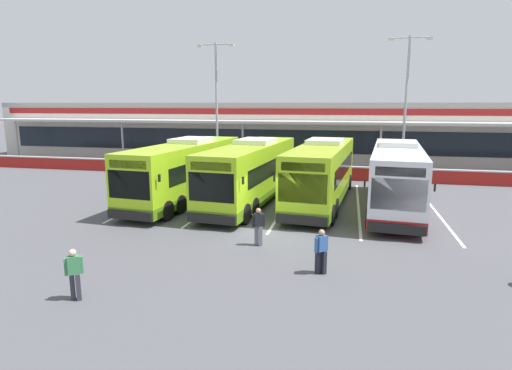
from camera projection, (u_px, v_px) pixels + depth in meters
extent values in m
plane|color=#4C4C51|center=(269.00, 231.00, 19.56)|extent=(200.00, 200.00, 0.00)
cube|color=beige|center=(316.00, 133.00, 44.90)|extent=(70.00, 10.00, 5.50)
cube|color=#19232D|center=(312.00, 142.00, 40.17)|extent=(66.00, 0.08, 2.20)
cube|color=maroon|center=(312.00, 112.00, 39.62)|extent=(68.00, 0.08, 0.60)
cube|color=beige|center=(311.00, 122.00, 38.39)|extent=(67.00, 3.00, 0.24)
cube|color=gray|center=(317.00, 105.00, 44.32)|extent=(70.00, 10.00, 0.50)
cylinder|color=#999999|center=(17.00, 140.00, 44.26)|extent=(0.20, 0.20, 4.20)
cylinder|color=#999999|center=(123.00, 142.00, 41.62)|extent=(0.20, 0.20, 4.20)
cylinder|color=#999999|center=(243.00, 145.00, 38.97)|extent=(0.20, 0.20, 4.20)
cylinder|color=#999999|center=(380.00, 148.00, 36.32)|extent=(0.20, 0.20, 4.20)
cube|color=maroon|center=(303.00, 172.00, 33.36)|extent=(60.00, 0.36, 1.00)
cube|color=#B2B2B2|center=(303.00, 165.00, 33.25)|extent=(60.00, 0.40, 0.10)
cube|color=#9ED11E|center=(186.00, 170.00, 25.70)|extent=(3.59, 12.18, 3.19)
cube|color=#598419|center=(187.00, 190.00, 25.95)|extent=(3.61, 12.20, 0.56)
cube|color=black|center=(189.00, 165.00, 26.03)|extent=(3.41, 9.79, 0.96)
cube|color=black|center=(129.00, 185.00, 20.10)|extent=(2.31, 0.30, 1.40)
cube|color=black|center=(128.00, 164.00, 19.90)|extent=(2.05, 0.26, 0.40)
cube|color=silver|center=(192.00, 140.00, 26.30)|extent=(2.29, 2.97, 0.28)
cube|color=black|center=(130.00, 215.00, 20.29)|extent=(2.45, 0.37, 0.44)
cube|color=black|center=(159.00, 178.00, 19.93)|extent=(0.09, 0.13, 0.36)
cube|color=black|center=(108.00, 175.00, 20.80)|extent=(0.09, 0.13, 0.36)
cylinder|color=black|center=(231.00, 180.00, 29.91)|extent=(0.41, 1.06, 1.04)
cylinder|color=black|center=(201.00, 178.00, 30.62)|extent=(0.41, 1.06, 1.04)
cylinder|color=black|center=(180.00, 204.00, 22.62)|extent=(0.41, 1.06, 1.04)
cylinder|color=black|center=(141.00, 201.00, 23.33)|extent=(0.41, 1.06, 1.04)
cylinder|color=black|center=(167.00, 211.00, 21.31)|extent=(0.41, 1.06, 1.04)
cylinder|color=black|center=(126.00, 207.00, 22.02)|extent=(0.41, 1.06, 1.04)
cube|color=#9ED11E|center=(251.00, 171.00, 25.08)|extent=(3.59, 12.18, 3.19)
cube|color=#598419|center=(251.00, 192.00, 25.33)|extent=(3.61, 12.20, 0.56)
cube|color=black|center=(253.00, 166.00, 25.41)|extent=(3.41, 9.79, 0.96)
cube|color=black|center=(211.00, 187.00, 19.49)|extent=(2.31, 0.30, 1.40)
cube|color=black|center=(211.00, 166.00, 19.29)|extent=(2.05, 0.26, 0.40)
cube|color=silver|center=(256.00, 141.00, 25.68)|extent=(2.29, 2.97, 0.28)
cube|color=black|center=(211.00, 219.00, 19.67)|extent=(2.45, 0.37, 0.44)
cube|color=black|center=(243.00, 180.00, 19.32)|extent=(0.09, 0.13, 0.36)
cube|color=black|center=(187.00, 177.00, 20.18)|extent=(0.09, 0.13, 0.36)
cylinder|color=black|center=(288.00, 181.00, 29.30)|extent=(0.41, 1.06, 1.04)
cylinder|color=black|center=(255.00, 180.00, 30.00)|extent=(0.41, 1.06, 1.04)
cylinder|color=black|center=(254.00, 207.00, 22.00)|extent=(0.41, 1.06, 1.04)
cylinder|color=black|center=(212.00, 204.00, 22.71)|extent=(0.41, 1.06, 1.04)
cylinder|color=black|center=(245.00, 214.00, 20.69)|extent=(0.41, 1.06, 1.04)
cylinder|color=black|center=(201.00, 210.00, 21.40)|extent=(0.41, 1.06, 1.04)
cube|color=#9ED11E|center=(322.00, 172.00, 24.89)|extent=(3.59, 12.18, 3.19)
cube|color=#598419|center=(321.00, 193.00, 25.14)|extent=(3.61, 12.20, 0.56)
cube|color=black|center=(323.00, 167.00, 25.22)|extent=(3.41, 9.79, 0.96)
cube|color=black|center=(302.00, 188.00, 19.30)|extent=(2.31, 0.30, 1.40)
cube|color=black|center=(303.00, 167.00, 19.10)|extent=(2.05, 0.26, 0.40)
cube|color=silver|center=(325.00, 141.00, 25.49)|extent=(2.29, 2.97, 0.28)
cube|color=black|center=(301.00, 220.00, 19.48)|extent=(2.45, 0.37, 0.44)
cube|color=black|center=(335.00, 181.00, 19.13)|extent=(0.09, 0.13, 0.36)
cube|color=black|center=(274.00, 178.00, 19.99)|extent=(0.09, 0.13, 0.36)
cylinder|color=black|center=(349.00, 182.00, 29.11)|extent=(0.41, 1.06, 1.04)
cylinder|color=black|center=(315.00, 180.00, 29.82)|extent=(0.41, 1.06, 1.04)
cylinder|color=black|center=(335.00, 208.00, 21.81)|extent=(0.41, 1.06, 1.04)
cylinder|color=black|center=(290.00, 205.00, 22.52)|extent=(0.41, 1.06, 1.04)
cylinder|color=black|center=(331.00, 215.00, 20.50)|extent=(0.41, 1.06, 1.04)
cylinder|color=black|center=(284.00, 211.00, 21.21)|extent=(0.41, 1.06, 1.04)
cube|color=silver|center=(396.00, 176.00, 23.53)|extent=(3.59, 12.18, 3.19)
cube|color=#AD1E1E|center=(395.00, 198.00, 23.78)|extent=(3.61, 12.20, 0.56)
cube|color=black|center=(397.00, 170.00, 23.86)|extent=(3.41, 9.79, 0.96)
cube|color=black|center=(399.00, 195.00, 17.94)|extent=(2.31, 0.30, 1.40)
cube|color=black|center=(400.00, 172.00, 17.73)|extent=(2.05, 0.26, 0.40)
cube|color=silver|center=(398.00, 143.00, 24.13)|extent=(2.29, 2.97, 0.28)
cube|color=black|center=(396.00, 229.00, 18.12)|extent=(2.45, 0.37, 0.44)
cube|color=black|center=(435.00, 187.00, 17.76)|extent=(0.09, 0.13, 0.36)
cube|color=black|center=(365.00, 183.00, 18.63)|extent=(0.09, 0.13, 0.36)
cylinder|color=black|center=(413.00, 186.00, 27.75)|extent=(0.41, 1.06, 1.04)
cylinder|color=black|center=(376.00, 184.00, 28.45)|extent=(0.41, 1.06, 1.04)
cylinder|color=black|center=(421.00, 215.00, 20.45)|extent=(0.41, 1.06, 1.04)
cylinder|color=black|center=(371.00, 211.00, 21.16)|extent=(0.41, 1.06, 1.04)
cylinder|color=black|center=(423.00, 223.00, 19.14)|extent=(0.41, 1.06, 1.04)
cylinder|color=black|center=(369.00, 219.00, 19.85)|extent=(0.41, 1.06, 1.04)
cube|color=silver|center=(160.00, 196.00, 27.10)|extent=(0.14, 13.00, 0.01)
cube|color=silver|center=(221.00, 199.00, 26.21)|extent=(0.14, 13.00, 0.01)
cube|color=silver|center=(287.00, 202.00, 25.31)|extent=(0.14, 13.00, 0.01)
cube|color=silver|center=(358.00, 206.00, 24.41)|extent=(0.14, 13.00, 0.01)
cube|color=silver|center=(435.00, 210.00, 23.52)|extent=(0.14, 13.00, 0.01)
cube|color=#33333D|center=(73.00, 286.00, 12.71)|extent=(0.22, 0.23, 0.84)
cube|color=#33333D|center=(78.00, 287.00, 12.67)|extent=(0.22, 0.23, 0.84)
cube|color=#387F4C|center=(74.00, 265.00, 12.56)|extent=(0.40, 0.38, 0.56)
cube|color=#387F4C|center=(66.00, 267.00, 12.47)|extent=(0.13, 0.13, 0.54)
cube|color=#387F4C|center=(81.00, 265.00, 12.65)|extent=(0.13, 0.13, 0.54)
sphere|color=#DBB293|center=(72.00, 253.00, 12.48)|extent=(0.22, 0.22, 0.22)
cube|color=slate|center=(256.00, 235.00, 17.63)|extent=(0.19, 0.22, 0.84)
cube|color=slate|center=(260.00, 236.00, 17.53)|extent=(0.19, 0.22, 0.84)
cube|color=black|center=(258.00, 220.00, 17.45)|extent=(0.39, 0.32, 0.56)
cube|color=black|center=(253.00, 221.00, 17.43)|extent=(0.12, 0.12, 0.54)
cube|color=black|center=(264.00, 220.00, 17.48)|extent=(0.12, 0.12, 0.54)
sphere|color=tan|center=(258.00, 211.00, 17.37)|extent=(0.22, 0.22, 0.22)
cube|color=black|center=(318.00, 262.00, 14.65)|extent=(0.23, 0.23, 0.84)
cube|color=black|center=(324.00, 262.00, 14.63)|extent=(0.23, 0.23, 0.84)
cube|color=#2D5693|center=(321.00, 243.00, 14.51)|extent=(0.40, 0.39, 0.56)
cube|color=#2D5693|center=(316.00, 245.00, 14.40)|extent=(0.13, 0.13, 0.54)
cube|color=#2D5693|center=(326.00, 243.00, 14.63)|extent=(0.13, 0.13, 0.54)
sphere|color=tan|center=(322.00, 233.00, 14.43)|extent=(0.22, 0.22, 0.22)
cylinder|color=#9E9EA3|center=(217.00, 108.00, 36.34)|extent=(0.20, 0.20, 11.00)
cylinder|color=#9E9EA3|center=(216.00, 44.00, 35.31)|extent=(2.80, 0.10, 0.10)
cube|color=silver|center=(200.00, 46.00, 35.63)|extent=(0.44, 0.28, 0.20)
cube|color=silver|center=(231.00, 45.00, 35.03)|extent=(0.44, 0.28, 0.20)
cylinder|color=#9E9EA3|center=(405.00, 109.00, 32.70)|extent=(0.20, 0.20, 11.00)
cylinder|color=#9E9EA3|center=(410.00, 38.00, 31.68)|extent=(2.80, 0.10, 0.10)
cube|color=silver|center=(391.00, 40.00, 31.99)|extent=(0.44, 0.28, 0.20)
cube|color=silver|center=(430.00, 38.00, 31.40)|extent=(0.44, 0.28, 0.20)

